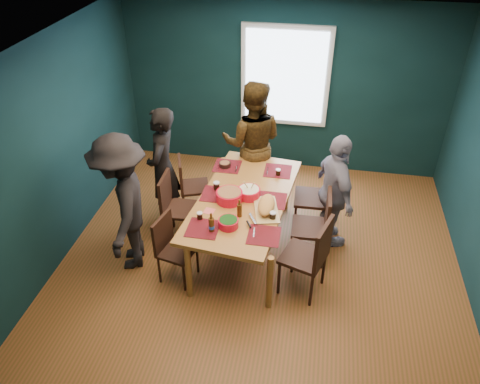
# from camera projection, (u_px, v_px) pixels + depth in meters

# --- Properties ---
(room) EXTENTS (5.01, 5.01, 2.71)m
(room) POSITION_uv_depth(u_px,v_px,m) (265.00, 160.00, 5.40)
(room) COLOR brown
(room) RESTS_ON ground
(dining_table) EXTENTS (1.29, 2.21, 0.80)m
(dining_table) POSITION_uv_depth(u_px,v_px,m) (244.00, 202.00, 5.82)
(dining_table) COLOR #AB6D33
(dining_table) RESTS_ON floor
(chair_left_far) EXTENTS (0.51, 0.51, 0.89)m
(chair_left_far) POSITION_uv_depth(u_px,v_px,m) (188.00, 182.00, 6.57)
(chair_left_far) COLOR black
(chair_left_far) RESTS_ON floor
(chair_left_mid) EXTENTS (0.44, 0.44, 0.96)m
(chair_left_mid) POSITION_uv_depth(u_px,v_px,m) (174.00, 203.00, 6.09)
(chair_left_mid) COLOR black
(chair_left_mid) RESTS_ON floor
(chair_left_near) EXTENTS (0.47, 0.47, 0.87)m
(chair_left_near) POSITION_uv_depth(u_px,v_px,m) (171.00, 244.00, 5.50)
(chair_left_near) COLOR black
(chair_left_near) RESTS_ON floor
(chair_right_far) EXTENTS (0.48, 0.48, 1.03)m
(chair_right_far) POSITION_uv_depth(u_px,v_px,m) (320.00, 192.00, 6.21)
(chair_right_far) COLOR black
(chair_right_far) RESTS_ON floor
(chair_right_mid) EXTENTS (0.45, 0.45, 0.98)m
(chair_right_mid) POSITION_uv_depth(u_px,v_px,m) (318.00, 222.00, 5.73)
(chair_right_mid) COLOR black
(chair_right_mid) RESTS_ON floor
(chair_right_near) EXTENTS (0.59, 0.59, 1.03)m
(chair_right_near) POSITION_uv_depth(u_px,v_px,m) (312.00, 253.00, 5.23)
(chair_right_near) COLOR black
(chair_right_near) RESTS_ON floor
(person_far_left) EXTENTS (0.44, 0.65, 1.71)m
(person_far_left) POSITION_uv_depth(u_px,v_px,m) (163.00, 168.00, 6.23)
(person_far_left) COLOR black
(person_far_left) RESTS_ON floor
(person_back) EXTENTS (0.94, 0.76, 1.84)m
(person_back) POSITION_uv_depth(u_px,v_px,m) (252.00, 143.00, 6.67)
(person_back) COLOR black
(person_back) RESTS_ON floor
(person_right) EXTENTS (0.73, 1.00, 1.58)m
(person_right) POSITION_uv_depth(u_px,v_px,m) (335.00, 193.00, 5.87)
(person_right) COLOR silver
(person_right) RESTS_ON floor
(person_near_left) EXTENTS (0.94, 1.29, 1.79)m
(person_near_left) POSITION_uv_depth(u_px,v_px,m) (123.00, 204.00, 5.50)
(person_near_left) COLOR black
(person_near_left) RESTS_ON floor
(bowl_salad) EXTENTS (0.32, 0.32, 0.14)m
(bowl_salad) POSITION_uv_depth(u_px,v_px,m) (229.00, 196.00, 5.67)
(bowl_salad) COLOR red
(bowl_salad) RESTS_ON dining_table
(bowl_dumpling) EXTENTS (0.28, 0.28, 0.26)m
(bowl_dumpling) POSITION_uv_depth(u_px,v_px,m) (249.00, 192.00, 5.75)
(bowl_dumpling) COLOR red
(bowl_dumpling) RESTS_ON dining_table
(bowl_herbs) EXTENTS (0.23, 0.23, 0.10)m
(bowl_herbs) POSITION_uv_depth(u_px,v_px,m) (228.00, 223.00, 5.27)
(bowl_herbs) COLOR red
(bowl_herbs) RESTS_ON dining_table
(cutting_board) EXTENTS (0.39, 0.68, 0.15)m
(cutting_board) POSITION_uv_depth(u_px,v_px,m) (266.00, 206.00, 5.51)
(cutting_board) COLOR tan
(cutting_board) RESTS_ON dining_table
(small_bowl) EXTENTS (0.16, 0.16, 0.06)m
(small_bowl) POSITION_uv_depth(u_px,v_px,m) (225.00, 164.00, 6.35)
(small_bowl) COLOR black
(small_bowl) RESTS_ON dining_table
(beer_bottle_a) EXTENTS (0.07, 0.07, 0.25)m
(beer_bottle_a) POSITION_uv_depth(u_px,v_px,m) (211.00, 225.00, 5.19)
(beer_bottle_a) COLOR #44250C
(beer_bottle_a) RESTS_ON dining_table
(beer_bottle_b) EXTENTS (0.06, 0.06, 0.23)m
(beer_bottle_b) POSITION_uv_depth(u_px,v_px,m) (239.00, 210.00, 5.41)
(beer_bottle_b) COLOR #44250C
(beer_bottle_b) RESTS_ON dining_table
(cola_glass_a) EXTENTS (0.07, 0.07, 0.09)m
(cola_glass_a) POSITION_uv_depth(u_px,v_px,m) (200.00, 216.00, 5.39)
(cola_glass_a) COLOR black
(cola_glass_a) RESTS_ON dining_table
(cola_glass_b) EXTENTS (0.07, 0.07, 0.10)m
(cola_glass_b) POSITION_uv_depth(u_px,v_px,m) (273.00, 216.00, 5.38)
(cola_glass_b) COLOR black
(cola_glass_b) RESTS_ON dining_table
(cola_glass_c) EXTENTS (0.07, 0.07, 0.09)m
(cola_glass_c) POSITION_uv_depth(u_px,v_px,m) (278.00, 172.00, 6.16)
(cola_glass_c) COLOR black
(cola_glass_c) RESTS_ON dining_table
(cola_glass_d) EXTENTS (0.08, 0.08, 0.11)m
(cola_glass_d) POSITION_uv_depth(u_px,v_px,m) (217.00, 186.00, 5.88)
(cola_glass_d) COLOR black
(cola_glass_d) RESTS_ON dining_table
(napkin_a) EXTENTS (0.16, 0.16, 0.00)m
(napkin_a) POSITION_uv_depth(u_px,v_px,m) (272.00, 199.00, 5.75)
(napkin_a) COLOR #E76161
(napkin_a) RESTS_ON dining_table
(napkin_b) EXTENTS (0.14, 0.14, 0.00)m
(napkin_b) POSITION_uv_depth(u_px,v_px,m) (209.00, 211.00, 5.54)
(napkin_b) COLOR #E76161
(napkin_b) RESTS_ON dining_table
(napkin_c) EXTENTS (0.20, 0.20, 0.00)m
(napkin_c) POSITION_uv_depth(u_px,v_px,m) (262.00, 237.00, 5.15)
(napkin_c) COLOR #E76161
(napkin_c) RESTS_ON dining_table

